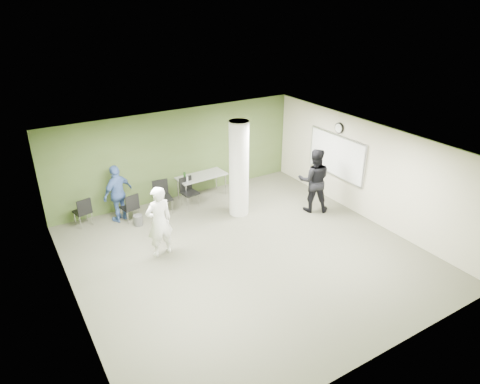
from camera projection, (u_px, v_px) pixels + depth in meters
floor at (246, 255)px, 10.65m from camera, size 8.00×8.00×0.00m
ceiling at (247, 148)px, 9.46m from camera, size 8.00×8.00×0.00m
wall_back at (178, 155)px, 13.15m from camera, size 8.00×2.80×0.02m
wall_left at (69, 253)px, 8.18m from camera, size 0.02×8.00×2.80m
wall_right_cream at (368, 171)px, 11.93m from camera, size 0.02×8.00×2.80m
column at (239, 169)px, 12.07m from camera, size 0.56×0.56×2.80m
whiteboard at (336, 156)px, 12.78m from camera, size 0.05×2.30×1.30m
wall_clock at (339, 128)px, 12.42m from camera, size 0.06×0.32×0.32m
folding_table at (201, 177)px, 13.36m from camera, size 1.61×0.78×0.99m
wastebasket at (138, 220)px, 11.95m from camera, size 0.26×0.26×0.30m
chair_back_left at (83, 210)px, 11.77m from camera, size 0.50×0.50×0.85m
chair_back_right at (131, 206)px, 12.00m from camera, size 0.50×0.50×0.86m
chair_table_left at (162, 194)px, 12.52m from camera, size 0.53×0.53×0.97m
chair_table_right at (188, 190)px, 12.91m from camera, size 0.51×0.51×0.90m
woman_white at (159, 222)px, 10.30m from camera, size 0.70×0.49×1.83m
man_black at (314, 180)px, 12.44m from camera, size 1.18×1.13×1.93m
man_blue at (118, 193)px, 11.94m from camera, size 1.06×0.79×1.67m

